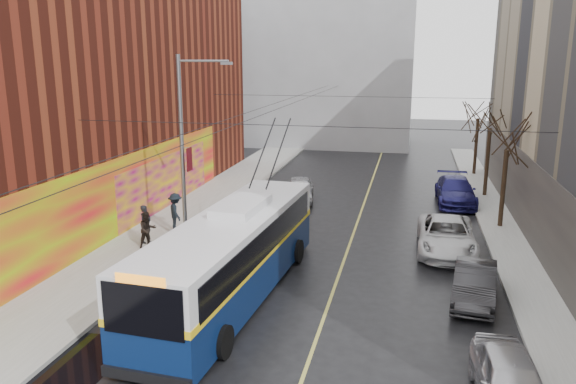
% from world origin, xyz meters
% --- Properties ---
extents(ground, '(140.00, 140.00, 0.00)m').
position_xyz_m(ground, '(0.00, 0.00, 0.00)').
color(ground, black).
rests_on(ground, ground).
extents(sidewalk_left, '(4.00, 60.00, 0.15)m').
position_xyz_m(sidewalk_left, '(-8.00, 12.00, 0.07)').
color(sidewalk_left, gray).
rests_on(sidewalk_left, ground).
extents(sidewalk_right, '(2.00, 60.00, 0.15)m').
position_xyz_m(sidewalk_right, '(9.00, 12.00, 0.07)').
color(sidewalk_right, gray).
rests_on(sidewalk_right, ground).
extents(lane_line, '(0.12, 50.00, 0.01)m').
position_xyz_m(lane_line, '(1.50, 14.00, 0.00)').
color(lane_line, '#BFB74C').
rests_on(lane_line, ground).
extents(building_left, '(12.11, 36.00, 14.00)m').
position_xyz_m(building_left, '(-15.99, 13.99, 6.99)').
color(building_left, '#581C11').
rests_on(building_left, ground).
extents(building_far, '(20.50, 12.10, 18.00)m').
position_xyz_m(building_far, '(-6.00, 44.99, 9.02)').
color(building_far, gray).
rests_on(building_far, ground).
extents(streetlight_pole, '(2.65, 0.60, 9.00)m').
position_xyz_m(streetlight_pole, '(-6.14, 10.00, 4.85)').
color(streetlight_pole, slate).
rests_on(streetlight_pole, ground).
extents(catenary_wires, '(18.00, 60.00, 0.22)m').
position_xyz_m(catenary_wires, '(-2.54, 14.77, 6.25)').
color(catenary_wires, black).
extents(tree_near, '(3.20, 3.20, 6.40)m').
position_xyz_m(tree_near, '(9.00, 16.00, 4.98)').
color(tree_near, black).
rests_on(tree_near, ground).
extents(tree_mid, '(3.20, 3.20, 6.68)m').
position_xyz_m(tree_mid, '(9.00, 23.00, 5.25)').
color(tree_mid, black).
rests_on(tree_mid, ground).
extents(tree_far, '(3.20, 3.20, 6.57)m').
position_xyz_m(tree_far, '(9.00, 30.00, 5.14)').
color(tree_far, black).
rests_on(tree_far, ground).
extents(puddle, '(2.18, 3.11, 0.01)m').
position_xyz_m(puddle, '(-5.17, -0.76, 0.00)').
color(puddle, black).
rests_on(puddle, ground).
extents(pigeons_flying, '(1.99, 2.41, 0.60)m').
position_xyz_m(pigeons_flying, '(-2.97, 11.28, 7.01)').
color(pigeons_flying, slate).
extents(trolleybus, '(3.69, 13.08, 6.13)m').
position_xyz_m(trolleybus, '(-2.14, 4.56, 1.71)').
color(trolleybus, '#091B45').
rests_on(trolleybus, ground).
extents(parked_car_a, '(1.94, 4.29, 1.43)m').
position_xyz_m(parked_car_a, '(7.00, -0.42, 0.71)').
color(parked_car_a, '#BDBCC1').
rests_on(parked_car_a, ground).
extents(parked_car_b, '(2.00, 4.40, 1.40)m').
position_xyz_m(parked_car_b, '(6.74, 6.15, 0.70)').
color(parked_car_b, '#242427').
rests_on(parked_car_b, ground).
extents(parked_car_c, '(2.60, 5.63, 1.56)m').
position_xyz_m(parked_car_c, '(6.00, 11.58, 0.78)').
color(parked_car_c, silver).
rests_on(parked_car_c, ground).
extents(parked_car_d, '(2.43, 5.62, 1.61)m').
position_xyz_m(parked_car_d, '(7.00, 20.84, 0.81)').
color(parked_car_d, navy).
rests_on(parked_car_d, ground).
extents(following_car, '(2.41, 4.56, 1.48)m').
position_xyz_m(following_car, '(-2.56, 19.47, 0.74)').
color(following_car, silver).
rests_on(following_car, ground).
extents(pedestrian_a, '(0.57, 0.75, 1.85)m').
position_xyz_m(pedestrian_a, '(-8.08, 9.40, 1.07)').
color(pedestrian_a, black).
rests_on(pedestrian_a, sidewalk_left).
extents(pedestrian_b, '(1.05, 1.07, 1.74)m').
position_xyz_m(pedestrian_b, '(-7.65, 8.71, 1.02)').
color(pedestrian_b, black).
rests_on(pedestrian_b, sidewalk_left).
extents(pedestrian_c, '(1.32, 1.43, 1.93)m').
position_xyz_m(pedestrian_c, '(-7.51, 11.63, 1.12)').
color(pedestrian_c, black).
rests_on(pedestrian_c, sidewalk_left).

